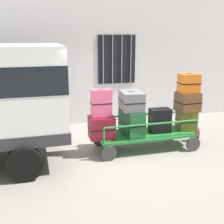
{
  "coord_description": "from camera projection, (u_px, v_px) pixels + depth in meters",
  "views": [
    {
      "loc": [
        -1.77,
        -6.44,
        2.77
      ],
      "look_at": [
        -0.04,
        -0.1,
        1.0
      ],
      "focal_mm": 46.59,
      "sensor_mm": 36.0,
      "label": 1
    }
  ],
  "objects": [
    {
      "name": "ground_plane",
      "position": [
        112.0,
        150.0,
        7.17
      ],
      "size": [
        40.0,
        40.0,
        0.0
      ],
      "primitive_type": "plane",
      "color": "gray"
    },
    {
      "name": "building_wall",
      "position": [
        90.0,
        43.0,
        8.9
      ],
      "size": [
        12.0,
        0.38,
        5.0
      ],
      "color": "silver",
      "rests_on": "ground"
    },
    {
      "name": "luggage_cart",
      "position": [
        145.0,
        136.0,
        7.19
      ],
      "size": [
        2.47,
        1.02,
        0.4
      ],
      "color": "#1E722D",
      "rests_on": "ground"
    },
    {
      "name": "cart_railing",
      "position": [
        146.0,
        121.0,
        7.09
      ],
      "size": [
        2.36,
        0.88,
        0.38
      ],
      "color": "#1E722D",
      "rests_on": "luggage_cart"
    },
    {
      "name": "suitcase_left_bottom",
      "position": [
        102.0,
        127.0,
        6.79
      ],
      "size": [
        0.6,
        0.51,
        0.52
      ],
      "color": "maroon",
      "rests_on": "luggage_cart"
    },
    {
      "name": "suitcase_left_middle",
      "position": [
        101.0,
        103.0,
        6.65
      ],
      "size": [
        0.46,
        0.27,
        0.64
      ],
      "color": "#CC4C72",
      "rests_on": "suitcase_left_bottom"
    },
    {
      "name": "suitcase_midleft_bottom",
      "position": [
        131.0,
        122.0,
        6.99
      ],
      "size": [
        0.46,
        0.81,
        0.63
      ],
      "color": "#194C28",
      "rests_on": "luggage_cart"
    },
    {
      "name": "suitcase_midleft_middle",
      "position": [
        131.0,
        100.0,
        6.89
      ],
      "size": [
        0.56,
        0.79,
        0.44
      ],
      "color": "slate",
      "rests_on": "suitcase_midleft_bottom"
    },
    {
      "name": "suitcase_center_bottom",
      "position": [
        160.0,
        120.0,
        7.19
      ],
      "size": [
        0.54,
        0.36,
        0.6
      ],
      "color": "black",
      "rests_on": "luggage_cart"
    },
    {
      "name": "suitcase_midright_bottom",
      "position": [
        186.0,
        120.0,
        7.41
      ],
      "size": [
        0.49,
        0.47,
        0.49
      ],
      "color": "#4C5119",
      "rests_on": "luggage_cart"
    },
    {
      "name": "suitcase_midright_middle",
      "position": [
        188.0,
        102.0,
        7.29
      ],
      "size": [
        0.56,
        0.51,
        0.48
      ],
      "color": "brown",
      "rests_on": "suitcase_midright_bottom"
    },
    {
      "name": "suitcase_midright_top",
      "position": [
        189.0,
        83.0,
        7.17
      ],
      "size": [
        0.51,
        0.42,
        0.47
      ],
      "color": "orange",
      "rests_on": "suitcase_midright_middle"
    },
    {
      "name": "backpack",
      "position": [
        195.0,
        133.0,
        7.72
      ],
      "size": [
        0.27,
        0.22,
        0.44
      ],
      "color": "maroon",
      "rests_on": "ground"
    }
  ]
}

